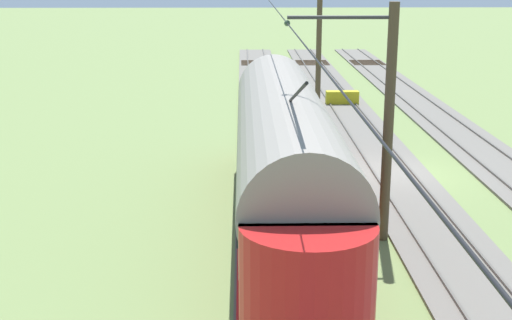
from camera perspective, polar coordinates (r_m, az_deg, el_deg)
name	(u,v)px	position (r m, az deg, el deg)	size (l,w,h in m)	color
ground_plane	(391,174)	(26.85, 10.88, -1.12)	(220.00, 220.00, 0.00)	olive
track_streetcar_siding	(505,170)	(28.35, 19.45, -0.74)	(2.80, 80.00, 0.18)	#666059
track_adjacent_siding	(390,170)	(27.13, 10.75, -0.82)	(2.80, 80.00, 0.18)	#666059
track_third_siding	(274,171)	(26.58, 1.47, -0.89)	(2.80, 80.00, 0.18)	#666059
vintage_streetcar	(284,157)	(20.05, 2.29, 0.24)	(2.65, 17.28, 5.28)	red
catenary_pole_foreground	(317,47)	(37.11, 4.95, 9.10)	(3.01, 0.28, 6.61)	#4C3D28
catenary_pole_mid_near	(385,120)	(19.51, 10.40, 3.22)	(3.01, 0.28, 6.61)	#4C3D28
overhead_wire_run	(324,66)	(10.66, 5.53, 7.58)	(2.81, 58.00, 0.18)	black
track_end_bumper	(342,98)	(39.71, 6.97, 4.97)	(1.80, 0.60, 0.80)	#B2A519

